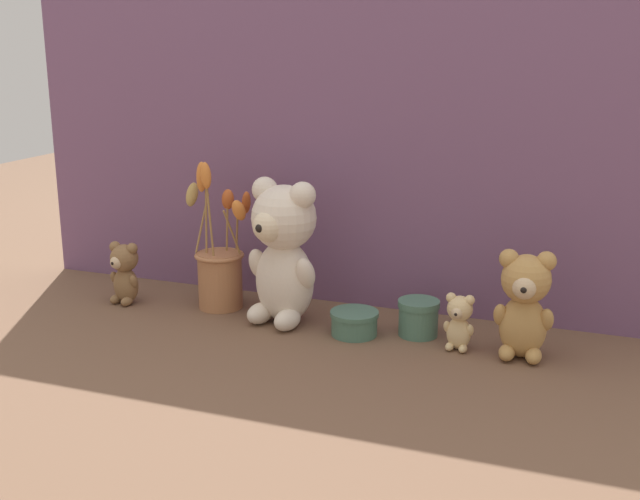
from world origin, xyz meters
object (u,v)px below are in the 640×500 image
object	(u,v)px
teddy_bear_large	(283,249)
teddy_bear_small	(125,271)
decorative_tin_short	(418,318)
teddy_bear_medium	(524,303)
flower_vase	(220,267)
teddy_bear_tiny	(459,321)
decorative_tin_tall	(354,323)

from	to	relation	value
teddy_bear_large	teddy_bear_small	size ratio (longest dim) A/B	2.16
decorative_tin_short	teddy_bear_large	bearing A→B (deg)	-175.09
teddy_bear_medium	decorative_tin_short	world-z (taller)	teddy_bear_medium
teddy_bear_large	teddy_bear_medium	size ratio (longest dim) A/B	1.47
teddy_bear_small	decorative_tin_short	xyz separation A→B (m)	(0.62, 0.03, -0.03)
teddy_bear_small	flower_vase	xyz separation A→B (m)	(0.20, 0.05, 0.02)
teddy_bear_tiny	decorative_tin_short	world-z (taller)	teddy_bear_tiny
teddy_bear_medium	flower_vase	bearing A→B (deg)	175.09
teddy_bear_large	decorative_tin_short	world-z (taller)	teddy_bear_large
teddy_bear_large	teddy_bear_tiny	size ratio (longest dim) A/B	2.72
teddy_bear_medium	teddy_bear_small	world-z (taller)	teddy_bear_medium
teddy_bear_small	teddy_bear_medium	bearing A→B (deg)	-0.49
teddy_bear_large	flower_vase	distance (m)	0.17
teddy_bear_small	teddy_bear_large	bearing A→B (deg)	1.65
teddy_bear_small	decorative_tin_tall	size ratio (longest dim) A/B	1.44
flower_vase	teddy_bear_large	bearing A→B (deg)	-12.82
decorative_tin_tall	decorative_tin_short	xyz separation A→B (m)	(0.11, 0.04, 0.01)
teddy_bear_medium	teddy_bear_tiny	distance (m)	0.12
teddy_bear_medium	decorative_tin_short	size ratio (longest dim) A/B	2.48
teddy_bear_medium	teddy_bear_tiny	world-z (taller)	teddy_bear_medium
teddy_bear_medium	teddy_bear_small	bearing A→B (deg)	179.51
teddy_bear_large	decorative_tin_short	distance (m)	0.29
teddy_bear_medium	teddy_bear_tiny	xyz separation A→B (m)	(-0.11, -0.00, -0.05)
flower_vase	teddy_bear_tiny	bearing A→B (deg)	-6.32
teddy_bear_large	teddy_bear_medium	xyz separation A→B (m)	(0.46, -0.02, -0.05)
teddy_bear_large	flower_vase	size ratio (longest dim) A/B	0.92
flower_vase	decorative_tin_short	bearing A→B (deg)	-1.76
teddy_bear_small	decorative_tin_short	bearing A→B (deg)	3.05
flower_vase	decorative_tin_short	xyz separation A→B (m)	(0.42, -0.01, -0.05)
teddy_bear_tiny	decorative_tin_short	distance (m)	0.10
teddy_bear_small	flower_vase	bearing A→B (deg)	13.00
decorative_tin_tall	teddy_bear_tiny	bearing A→B (deg)	-0.85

